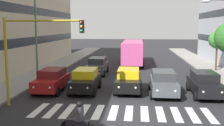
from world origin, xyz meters
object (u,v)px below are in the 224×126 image
object	(u,v)px
car_0	(204,84)
street_tree_2	(217,40)
car_1	(163,83)
car_2	(128,80)
bus_behind_traffic	(133,50)
car_4	(52,80)
street_lamp_right	(39,28)
car_row2_0	(97,66)
car_3	(85,80)
motorcycle_with_rider	(78,121)
traffic_light_gantry	(29,46)

from	to	relation	value
car_0	street_tree_2	world-z (taller)	street_tree_2
car_1	car_2	world-z (taller)	same
car_2	bus_behind_traffic	distance (m)	15.18
car_4	street_lamp_right	size ratio (longest dim) A/B	0.57
car_0	car_row2_0	xyz separation A→B (m)	(9.00, -8.05, 0.00)
car_0	car_3	size ratio (longest dim) A/B	1.00
car_0	motorcycle_with_rider	distance (m)	10.82
traffic_light_gantry	street_tree_2	bearing A→B (deg)	-136.19
car_row2_0	motorcycle_with_rider	size ratio (longest dim) A/B	2.64
car_3	street_tree_2	distance (m)	16.52
traffic_light_gantry	street_lamp_right	bearing A→B (deg)	-74.43
car_1	motorcycle_with_rider	distance (m)	9.15
car_0	street_tree_2	size ratio (longest dim) A/B	1.04
motorcycle_with_rider	car_1	bearing A→B (deg)	-119.97
car_0	car_row2_0	bearing A→B (deg)	-41.80
car_4	car_row2_0	size ratio (longest dim) A/B	1.00
car_row2_0	car_3	bearing A→B (deg)	91.84
traffic_light_gantry	street_tree_2	distance (m)	21.06
car_0	car_3	bearing A→B (deg)	-2.73
car_0	street_tree_2	distance (m)	11.80
street_tree_2	car_2	bearing A→B (deg)	47.44
car_3	bus_behind_traffic	xyz separation A→B (m)	(-3.27, -15.54, 0.97)
car_2	motorcycle_with_rider	world-z (taller)	car_2
car_row2_0	street_lamp_right	xyz separation A→B (m)	(4.55, 4.11, 3.94)
car_row2_0	traffic_light_gantry	bearing A→B (deg)	78.34
car_4	car_row2_0	xyz separation A→B (m)	(-2.34, -7.80, 0.00)
car_2	car_3	bearing A→B (deg)	6.77
motorcycle_with_rider	street_lamp_right	distance (m)	13.89
car_0	car_1	xyz separation A→B (m)	(2.90, -0.09, 0.00)
car_row2_0	traffic_light_gantry	world-z (taller)	traffic_light_gantry
car_2	street_tree_2	size ratio (longest dim) A/B	1.04
car_4	street_tree_2	size ratio (longest dim) A/B	1.04
car_1	car_4	world-z (taller)	same
car_0	car_4	bearing A→B (deg)	-1.27
car_2	car_row2_0	distance (m)	8.05
motorcycle_with_rider	street_lamp_right	world-z (taller)	street_lamp_right
car_2	bus_behind_traffic	size ratio (longest dim) A/B	0.42
car_0	motorcycle_with_rider	xyz separation A→B (m)	(7.47, 7.83, -0.24)
car_0	car_row2_0	distance (m)	12.07
car_4	street_lamp_right	world-z (taller)	street_lamp_right
car_0	car_1	bearing A→B (deg)	-1.81
car_4	traffic_light_gantry	size ratio (longest dim) A/B	0.81
bus_behind_traffic	street_tree_2	world-z (taller)	street_tree_2
car_1	car_3	bearing A→B (deg)	-3.18
car_0	car_4	world-z (taller)	same
car_row2_0	street_tree_2	bearing A→B (deg)	-167.49
motorcycle_with_rider	street_tree_2	bearing A→B (deg)	-120.99
car_0	car_row2_0	size ratio (longest dim) A/B	1.00
traffic_light_gantry	bus_behind_traffic	bearing A→B (deg)	-106.82
car_4	motorcycle_with_rider	distance (m)	8.97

